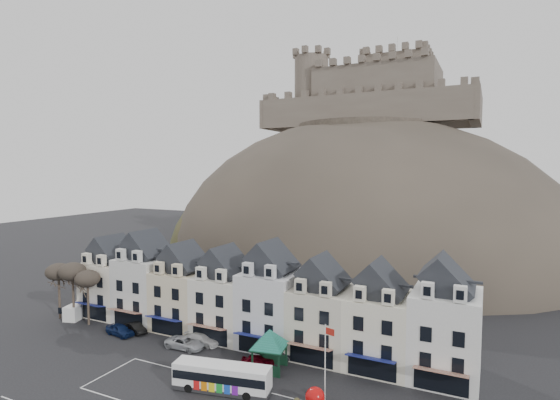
# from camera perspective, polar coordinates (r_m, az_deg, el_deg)

# --- Properties ---
(ground) EXTENTS (300.00, 300.00, 0.00)m
(ground) POSITION_cam_1_polar(r_m,az_deg,el_deg) (47.62, -14.52, -23.61)
(ground) COLOR black
(ground) RESTS_ON ground
(coach_bay_markings) EXTENTS (22.00, 7.50, 0.01)m
(coach_bay_markings) POSITION_cam_1_polar(r_m,az_deg,el_deg) (47.35, -11.44, -23.72)
(coach_bay_markings) COLOR silver
(coach_bay_markings) RESTS_ON ground
(townhouse_terrace) EXTENTS (54.40, 9.35, 11.80)m
(townhouse_terrace) POSITION_cam_1_polar(r_m,az_deg,el_deg) (57.68, -3.92, -12.76)
(townhouse_terrace) COLOR white
(townhouse_terrace) RESTS_ON ground
(castle_hill) EXTENTS (100.00, 76.00, 68.00)m
(castle_hill) POSITION_cam_1_polar(r_m,az_deg,el_deg) (106.51, 11.08, -7.82)
(castle_hill) COLOR #37312B
(castle_hill) RESTS_ON ground
(castle) EXTENTS (50.20, 22.20, 22.00)m
(castle) POSITION_cam_1_polar(r_m,az_deg,el_deg) (112.63, 11.93, 13.33)
(castle) COLOR brown
(castle) RESTS_ON ground
(tree_left_far) EXTENTS (3.61, 3.61, 8.24)m
(tree_left_far) POSITION_cam_1_polar(r_m,az_deg,el_deg) (72.34, -26.96, -8.41)
(tree_left_far) COLOR #3E3327
(tree_left_far) RESTS_ON ground
(tree_left_mid) EXTENTS (3.78, 3.78, 8.64)m
(tree_left_mid) POSITION_cam_1_polar(r_m,az_deg,el_deg) (69.94, -25.47, -8.49)
(tree_left_mid) COLOR #3E3327
(tree_left_mid) RESTS_ON ground
(tree_left_near) EXTENTS (3.43, 3.43, 7.84)m
(tree_left_near) POSITION_cam_1_polar(r_m,az_deg,el_deg) (67.83, -23.85, -9.43)
(tree_left_near) COLOR #3E3327
(tree_left_near) RESTS_ON ground
(bus) EXTENTS (10.04, 4.14, 2.76)m
(bus) POSITION_cam_1_polar(r_m,az_deg,el_deg) (46.93, -7.60, -21.85)
(bus) COLOR #262628
(bus) RESTS_ON ground
(bus_shelter) EXTENTS (7.12, 7.12, 4.58)m
(bus_shelter) POSITION_cam_1_polar(r_m,az_deg,el_deg) (49.94, -1.38, -17.61)
(bus_shelter) COLOR black
(bus_shelter) RESTS_ON ground
(red_buoy) EXTENTS (1.94, 1.94, 2.21)m
(red_buoy) POSITION_cam_1_polar(r_m,az_deg,el_deg) (43.73, 4.60, -24.48)
(red_buoy) COLOR black
(red_buoy) RESTS_ON ground
(flagpole) EXTENTS (1.04, 0.35, 7.42)m
(flagpole) POSITION_cam_1_polar(r_m,az_deg,el_deg) (43.99, 6.01, -19.80)
(flagpole) COLOR silver
(flagpole) RESTS_ON ground
(white_van) EXTENTS (3.25, 4.98, 2.10)m
(white_van) POSITION_cam_1_polar(r_m,az_deg,el_deg) (73.11, -24.84, -12.94)
(white_van) COLOR white
(white_van) RESTS_ON ground
(planter_east) EXTENTS (1.00, 0.68, 0.97)m
(planter_east) POSITION_cam_1_polar(r_m,az_deg,el_deg) (46.04, 4.87, -23.86)
(planter_east) COLOR black
(planter_east) RESTS_ON ground
(car_navy) EXTENTS (4.59, 2.39, 1.49)m
(car_navy) POSITION_cam_1_polar(r_m,az_deg,el_deg) (63.80, -20.17, -15.63)
(car_navy) COLOR #0D1B43
(car_navy) RESTS_ON ground
(car_black) EXTENTS (4.19, 2.56, 1.30)m
(car_black) POSITION_cam_1_polar(r_m,az_deg,el_deg) (64.10, -18.32, -15.58)
(car_black) COLOR black
(car_black) RESTS_ON ground
(car_silver) EXTENTS (5.03, 2.51, 1.39)m
(car_silver) POSITION_cam_1_polar(r_m,az_deg,el_deg) (57.49, -12.31, -17.77)
(car_silver) COLOR #B7B9BF
(car_silver) RESTS_ON ground
(car_white) EXTENTS (4.87, 2.16, 1.39)m
(car_white) POSITION_cam_1_polar(r_m,az_deg,el_deg) (58.29, -10.06, -17.43)
(car_white) COLOR silver
(car_white) RESTS_ON ground
(car_maroon) EXTENTS (3.95, 2.58, 1.25)m
(car_maroon) POSITION_cam_1_polar(r_m,az_deg,el_deg) (51.90, -2.92, -20.26)
(car_maroon) COLOR #4F040E
(car_maroon) RESTS_ON ground
(car_charcoal) EXTENTS (4.00, 2.75, 1.25)m
(car_charcoal) POSITION_cam_1_polar(r_m,az_deg,el_deg) (53.42, -0.35, -19.52)
(car_charcoal) COLOR black
(car_charcoal) RESTS_ON ground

